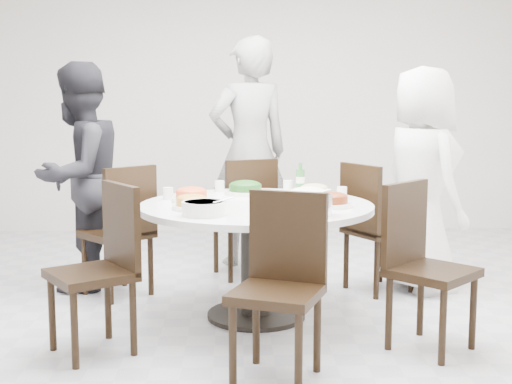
{
  "coord_description": "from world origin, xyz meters",
  "views": [
    {
      "loc": [
        -0.22,
        -4.48,
        1.46
      ],
      "look_at": [
        -0.07,
        0.07,
        0.82
      ],
      "focal_mm": 50.0,
      "sensor_mm": 36.0,
      "label": 1
    }
  ],
  "objects_px": {
    "chair_nw": "(117,230)",
    "chair_s": "(276,289)",
    "chair_sw": "(91,271)",
    "diner_middle": "(249,152)",
    "chair_n": "(243,217)",
    "beverage_bottle": "(300,178)",
    "rice_bowl": "(308,205)",
    "dining_table": "(256,261)",
    "chair_ne": "(379,227)",
    "diner_right": "(421,180)",
    "soup_bowl": "(204,208)",
    "diner_left": "(79,177)",
    "chair_se": "(433,268)"
  },
  "relations": [
    {
      "from": "chair_s",
      "to": "chair_se",
      "type": "xyz_separation_m",
      "value": [
        0.91,
        0.4,
        0.0
      ]
    },
    {
      "from": "chair_n",
      "to": "beverage_bottle",
      "type": "relative_size",
      "value": 4.46
    },
    {
      "from": "rice_bowl",
      "to": "chair_s",
      "type": "bearing_deg",
      "value": -109.89
    },
    {
      "from": "chair_sw",
      "to": "diner_left",
      "type": "relative_size",
      "value": 0.57
    },
    {
      "from": "chair_nw",
      "to": "rice_bowl",
      "type": "height_order",
      "value": "chair_nw"
    },
    {
      "from": "rice_bowl",
      "to": "beverage_bottle",
      "type": "xyz_separation_m",
      "value": [
        0.04,
        0.92,
        0.05
      ]
    },
    {
      "from": "chair_sw",
      "to": "chair_se",
      "type": "relative_size",
      "value": 1.0
    },
    {
      "from": "beverage_bottle",
      "to": "chair_nw",
      "type": "bearing_deg",
      "value": 177.73
    },
    {
      "from": "dining_table",
      "to": "chair_s",
      "type": "distance_m",
      "value": 1.03
    },
    {
      "from": "chair_sw",
      "to": "diner_left",
      "type": "bearing_deg",
      "value": 160.34
    },
    {
      "from": "chair_sw",
      "to": "soup_bowl",
      "type": "distance_m",
      "value": 0.73
    },
    {
      "from": "chair_ne",
      "to": "beverage_bottle",
      "type": "distance_m",
      "value": 0.72
    },
    {
      "from": "soup_bowl",
      "to": "diner_left",
      "type": "bearing_deg",
      "value": 129.9
    },
    {
      "from": "chair_se",
      "to": "chair_nw",
      "type": "bearing_deg",
      "value": 104.99
    },
    {
      "from": "chair_ne",
      "to": "chair_n",
      "type": "distance_m",
      "value": 1.1
    },
    {
      "from": "dining_table",
      "to": "diner_left",
      "type": "xyz_separation_m",
      "value": [
        -1.28,
        0.75,
        0.47
      ]
    },
    {
      "from": "chair_s",
      "to": "diner_left",
      "type": "xyz_separation_m",
      "value": [
        -1.35,
        1.77,
        0.37
      ]
    },
    {
      "from": "diner_middle",
      "to": "chair_nw",
      "type": "bearing_deg",
      "value": 24.9
    },
    {
      "from": "chair_sw",
      "to": "soup_bowl",
      "type": "relative_size",
      "value": 3.63
    },
    {
      "from": "chair_n",
      "to": "beverage_bottle",
      "type": "height_order",
      "value": "beverage_bottle"
    },
    {
      "from": "diner_right",
      "to": "chair_nw",
      "type": "bearing_deg",
      "value": 71.48
    },
    {
      "from": "dining_table",
      "to": "diner_middle",
      "type": "xyz_separation_m",
      "value": [
        -0.01,
        1.49,
        0.58
      ]
    },
    {
      "from": "dining_table",
      "to": "diner_left",
      "type": "bearing_deg",
      "value": 149.84
    },
    {
      "from": "dining_table",
      "to": "diner_left",
      "type": "height_order",
      "value": "diner_left"
    },
    {
      "from": "chair_sw",
      "to": "beverage_bottle",
      "type": "relative_size",
      "value": 4.46
    },
    {
      "from": "dining_table",
      "to": "soup_bowl",
      "type": "distance_m",
      "value": 0.66
    },
    {
      "from": "chair_n",
      "to": "diner_middle",
      "type": "distance_m",
      "value": 0.64
    },
    {
      "from": "chair_n",
      "to": "rice_bowl",
      "type": "relative_size",
      "value": 3.36
    },
    {
      "from": "chair_ne",
      "to": "chair_se",
      "type": "xyz_separation_m",
      "value": [
        0.05,
        -1.23,
        0.0
      ]
    },
    {
      "from": "diner_middle",
      "to": "rice_bowl",
      "type": "bearing_deg",
      "value": 79.92
    },
    {
      "from": "chair_nw",
      "to": "chair_s",
      "type": "height_order",
      "value": "same"
    },
    {
      "from": "chair_s",
      "to": "soup_bowl",
      "type": "bearing_deg",
      "value": 144.0
    },
    {
      "from": "chair_sw",
      "to": "chair_se",
      "type": "height_order",
      "value": "same"
    },
    {
      "from": "chair_ne",
      "to": "chair_nw",
      "type": "relative_size",
      "value": 1.0
    },
    {
      "from": "diner_middle",
      "to": "rice_bowl",
      "type": "height_order",
      "value": "diner_middle"
    },
    {
      "from": "dining_table",
      "to": "diner_middle",
      "type": "height_order",
      "value": "diner_middle"
    },
    {
      "from": "dining_table",
      "to": "diner_right",
      "type": "distance_m",
      "value": 1.45
    },
    {
      "from": "dining_table",
      "to": "chair_s",
      "type": "height_order",
      "value": "chair_s"
    },
    {
      "from": "diner_middle",
      "to": "diner_left",
      "type": "height_order",
      "value": "diner_middle"
    },
    {
      "from": "diner_right",
      "to": "rice_bowl",
      "type": "distance_m",
      "value": 1.41
    },
    {
      "from": "chair_ne",
      "to": "diner_right",
      "type": "relative_size",
      "value": 0.58
    },
    {
      "from": "diner_right",
      "to": "chair_ne",
      "type": "bearing_deg",
      "value": 72.3
    },
    {
      "from": "chair_n",
      "to": "diner_left",
      "type": "bearing_deg",
      "value": -5.37
    },
    {
      "from": "diner_right",
      "to": "diner_left",
      "type": "height_order",
      "value": "diner_left"
    },
    {
      "from": "chair_sw",
      "to": "diner_middle",
      "type": "relative_size",
      "value": 0.49
    },
    {
      "from": "diner_middle",
      "to": "beverage_bottle",
      "type": "xyz_separation_m",
      "value": [
        0.34,
        -0.99,
        -0.1
      ]
    },
    {
      "from": "diner_left",
      "to": "beverage_bottle",
      "type": "distance_m",
      "value": 1.63
    },
    {
      "from": "dining_table",
      "to": "soup_bowl",
      "type": "relative_size",
      "value": 5.73
    },
    {
      "from": "diner_right",
      "to": "diner_left",
      "type": "bearing_deg",
      "value": 66.86
    },
    {
      "from": "chair_nw",
      "to": "soup_bowl",
      "type": "xyz_separation_m",
      "value": [
        0.67,
        -0.96,
        0.32
      ]
    }
  ]
}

